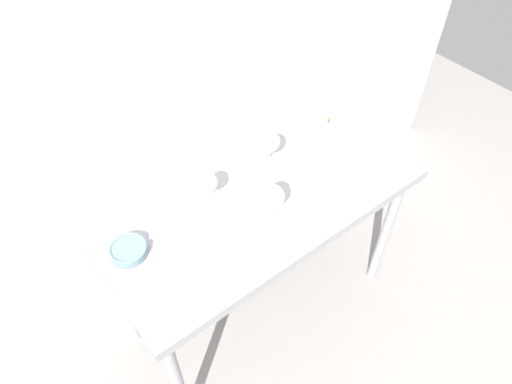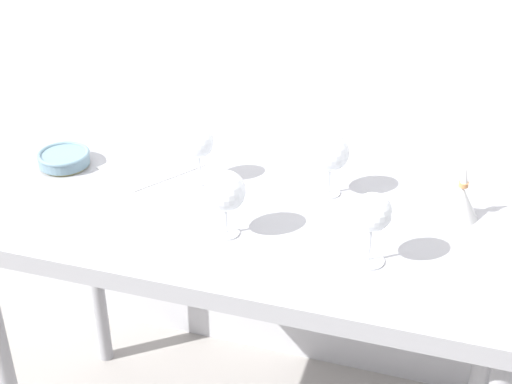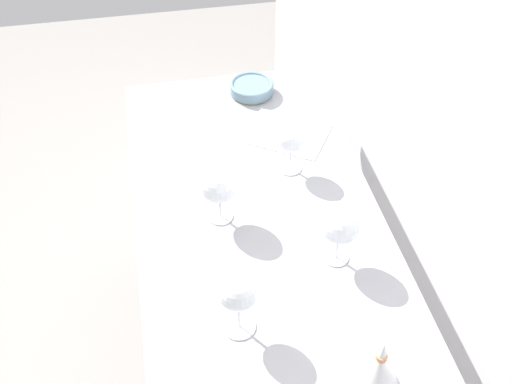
{
  "view_description": "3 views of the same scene",
  "coord_description": "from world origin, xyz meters",
  "px_view_note": "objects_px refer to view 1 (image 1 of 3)",
  "views": [
    {
      "loc": [
        -0.82,
        -1.02,
        2.36
      ],
      "look_at": [
        -0.04,
        -0.02,
        0.98
      ],
      "focal_mm": 32.28,
      "sensor_mm": 36.0,
      "label": 1
    },
    {
      "loc": [
        0.48,
        -1.5,
        1.89
      ],
      "look_at": [
        -0.0,
        0.05,
        0.94
      ],
      "focal_mm": 51.62,
      "sensor_mm": 36.0,
      "label": 2
    },
    {
      "loc": [
        1.08,
        -0.23,
        2.05
      ],
      "look_at": [
        -0.06,
        -0.0,
        0.95
      ],
      "focal_mm": 42.34,
      "sensor_mm": 36.0,
      "label": 3
    }
  ],
  "objects_px": {
    "wine_glass_near_center": "(272,197)",
    "decanter_funnel": "(326,127)",
    "tasting_bowl": "(128,250)",
    "wine_glass_near_right": "(338,159)",
    "wine_glass_far_left": "(208,183)",
    "tasting_sheet_upper": "(174,214)",
    "wine_glass_far_right": "(269,142)"
  },
  "relations": [
    {
      "from": "wine_glass_near_center",
      "to": "decanter_funnel",
      "type": "relative_size",
      "value": 1.21
    },
    {
      "from": "tasting_bowl",
      "to": "wine_glass_near_right",
      "type": "bearing_deg",
      "value": -12.68
    },
    {
      "from": "wine_glass_near_center",
      "to": "decanter_funnel",
      "type": "height_order",
      "value": "wine_glass_near_center"
    },
    {
      "from": "tasting_bowl",
      "to": "wine_glass_far_left",
      "type": "bearing_deg",
      "value": 5.24
    },
    {
      "from": "wine_glass_near_right",
      "to": "tasting_sheet_upper",
      "type": "distance_m",
      "value": 0.72
    },
    {
      "from": "wine_glass_far_left",
      "to": "tasting_bowl",
      "type": "relative_size",
      "value": 1.06
    },
    {
      "from": "wine_glass_far_right",
      "to": "decanter_funnel",
      "type": "height_order",
      "value": "wine_glass_far_right"
    },
    {
      "from": "wine_glass_far_right",
      "to": "tasting_sheet_upper",
      "type": "relative_size",
      "value": 0.7
    },
    {
      "from": "wine_glass_near_right",
      "to": "tasting_bowl",
      "type": "relative_size",
      "value": 1.21
    },
    {
      "from": "wine_glass_far_left",
      "to": "tasting_sheet_upper",
      "type": "height_order",
      "value": "wine_glass_far_left"
    },
    {
      "from": "wine_glass_far_right",
      "to": "decanter_funnel",
      "type": "distance_m",
      "value": 0.34
    },
    {
      "from": "wine_glass_far_left",
      "to": "wine_glass_near_center",
      "type": "xyz_separation_m",
      "value": [
        0.15,
        -0.23,
        0.01
      ]
    },
    {
      "from": "tasting_bowl",
      "to": "decanter_funnel",
      "type": "relative_size",
      "value": 1.05
    },
    {
      "from": "wine_glass_far_left",
      "to": "wine_glass_near_right",
      "type": "relative_size",
      "value": 0.88
    },
    {
      "from": "wine_glass_near_right",
      "to": "decanter_funnel",
      "type": "bearing_deg",
      "value": 54.17
    },
    {
      "from": "wine_glass_near_center",
      "to": "tasting_sheet_upper",
      "type": "height_order",
      "value": "wine_glass_near_center"
    },
    {
      "from": "decanter_funnel",
      "to": "tasting_sheet_upper",
      "type": "bearing_deg",
      "value": 179.39
    },
    {
      "from": "wine_glass_far_left",
      "to": "wine_glass_near_right",
      "type": "bearing_deg",
      "value": -25.34
    },
    {
      "from": "wine_glass_far_right",
      "to": "tasting_sheet_upper",
      "type": "bearing_deg",
      "value": -179.36
    },
    {
      "from": "wine_glass_far_right",
      "to": "tasting_bowl",
      "type": "height_order",
      "value": "wine_glass_far_right"
    },
    {
      "from": "wine_glass_near_center",
      "to": "tasting_sheet_upper",
      "type": "xyz_separation_m",
      "value": [
        -0.31,
        0.25,
        -0.11
      ]
    },
    {
      "from": "wine_glass_far_left",
      "to": "tasting_sheet_upper",
      "type": "xyz_separation_m",
      "value": [
        -0.16,
        0.03,
        -0.11
      ]
    },
    {
      "from": "wine_glass_far_left",
      "to": "wine_glass_near_center",
      "type": "bearing_deg",
      "value": -55.61
    },
    {
      "from": "wine_glass_near_right",
      "to": "tasting_bowl",
      "type": "distance_m",
      "value": 0.92
    },
    {
      "from": "wine_glass_near_right",
      "to": "tasting_sheet_upper",
      "type": "height_order",
      "value": "wine_glass_near_right"
    },
    {
      "from": "tasting_sheet_upper",
      "to": "wine_glass_far_left",
      "type": "bearing_deg",
      "value": 23.63
    },
    {
      "from": "wine_glass_far_right",
      "to": "tasting_sheet_upper",
      "type": "xyz_separation_m",
      "value": [
        -0.51,
        -0.01,
        -0.11
      ]
    },
    {
      "from": "tasting_sheet_upper",
      "to": "decanter_funnel",
      "type": "bearing_deg",
      "value": 32.92
    },
    {
      "from": "tasting_sheet_upper",
      "to": "decanter_funnel",
      "type": "distance_m",
      "value": 0.85
    },
    {
      "from": "wine_glass_far_left",
      "to": "tasting_bowl",
      "type": "height_order",
      "value": "wine_glass_far_left"
    },
    {
      "from": "wine_glass_far_left",
      "to": "decanter_funnel",
      "type": "height_order",
      "value": "wine_glass_far_left"
    },
    {
      "from": "wine_glass_far_left",
      "to": "wine_glass_near_center",
      "type": "height_order",
      "value": "wine_glass_near_center"
    }
  ]
}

